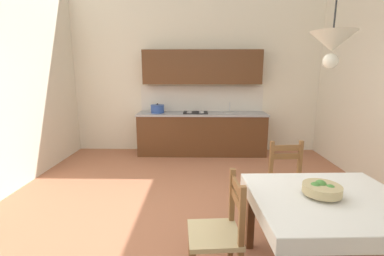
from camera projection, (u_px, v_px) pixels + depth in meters
name	position (u px, v px, depth m)	size (l,w,h in m)	color
ground_plane	(194.00, 225.00, 3.17)	(5.97, 6.70, 0.10)	#AD6B4C
wall_back	(196.00, 61.00, 5.80)	(5.97, 0.12, 3.97)	silver
kitchen_cabinetry	(202.00, 115.00, 5.70)	(2.73, 0.63, 2.20)	#56331C
dining_table	(329.00, 212.00, 2.16)	(1.27, 1.11, 0.75)	#56331C
dining_chair_kitchen_side	(289.00, 184.00, 3.16)	(0.45, 0.45, 0.93)	#D1BC89
dining_chair_tv_side	(219.00, 233.00, 2.18)	(0.45, 0.45, 0.93)	#D1BC89
fruit_bowl	(322.00, 189.00, 2.14)	(0.30, 0.30, 0.12)	tan
pendant_lamp	(332.00, 43.00, 1.91)	(0.32, 0.32, 0.80)	black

